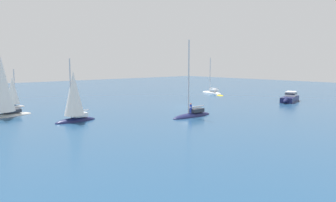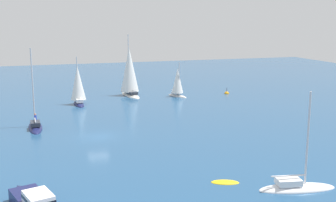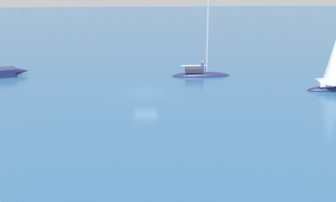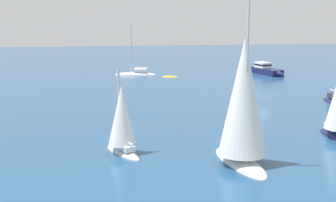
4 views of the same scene
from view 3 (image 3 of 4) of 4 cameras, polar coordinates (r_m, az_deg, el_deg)
ground_plane at (r=54.71m, az=-2.55°, el=0.95°), size 166.67×166.67×0.00m
ketch at (r=61.87m, az=3.65°, el=3.01°), size 7.05×1.87×10.82m
yacht at (r=57.74m, az=18.19°, el=3.84°), size 5.50×2.53×8.36m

